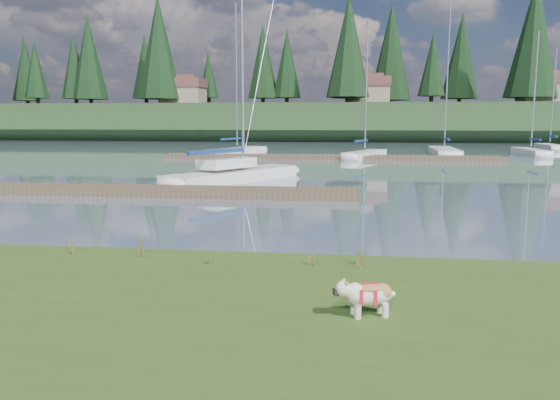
# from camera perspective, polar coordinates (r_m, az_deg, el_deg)

# --- Properties ---
(ground) EXTENTS (200.00, 200.00, 0.00)m
(ground) POSITION_cam_1_polar(r_m,az_deg,el_deg) (42.62, 2.49, 4.32)
(ground) COLOR slate
(ground) RESTS_ON ground
(bank) EXTENTS (60.00, 9.00, 0.35)m
(bank) POSITION_cam_1_polar(r_m,az_deg,el_deg) (7.89, -21.56, -13.76)
(bank) COLOR #324C19
(bank) RESTS_ON ground
(ridge) EXTENTS (200.00, 20.00, 5.00)m
(ridge) POSITION_cam_1_polar(r_m,az_deg,el_deg) (85.43, 5.03, 8.05)
(ridge) COLOR #1C3118
(ridge) RESTS_ON ground
(bulldog) EXTENTS (0.88, 0.50, 0.52)m
(bulldog) POSITION_cam_1_polar(r_m,az_deg,el_deg) (7.82, 9.17, -9.59)
(bulldog) COLOR silver
(bulldog) RESTS_ON bank
(sailboat_main) EXTENTS (6.13, 9.11, 13.44)m
(sailboat_main) POSITION_cam_1_polar(r_m,az_deg,el_deg) (27.69, -3.93, 2.94)
(sailboat_main) COLOR white
(sailboat_main) RESTS_ON ground
(dock_near) EXTENTS (16.00, 2.00, 0.30)m
(dock_near) POSITION_cam_1_polar(r_m,az_deg,el_deg) (22.88, -12.21, 0.92)
(dock_near) COLOR #4C3D2C
(dock_near) RESTS_ON ground
(dock_far) EXTENTS (26.00, 2.20, 0.30)m
(dock_far) POSITION_cam_1_polar(r_m,az_deg,el_deg) (42.49, 5.19, 4.48)
(dock_far) COLOR #4C3D2C
(dock_far) RESTS_ON ground
(sailboat_bg_1) EXTENTS (4.43, 8.73, 12.82)m
(sailboat_bg_1) POSITION_cam_1_polar(r_m,az_deg,el_deg) (48.55, -4.02, 5.20)
(sailboat_bg_1) COLOR white
(sailboat_bg_1) RESTS_ON ground
(sailboat_bg_2) EXTENTS (3.99, 7.08, 10.74)m
(sailboat_bg_2) POSITION_cam_1_polar(r_m,az_deg,el_deg) (44.33, 9.15, 4.81)
(sailboat_bg_2) COLOR white
(sailboat_bg_2) RESTS_ON ground
(sailboat_bg_3) EXTENTS (2.25, 9.73, 14.01)m
(sailboat_bg_3) POSITION_cam_1_polar(r_m,az_deg,el_deg) (50.28, 16.65, 4.97)
(sailboat_bg_3) COLOR white
(sailboat_bg_3) RESTS_ON ground
(sailboat_bg_4) EXTENTS (1.59, 6.99, 10.36)m
(sailboat_bg_4) POSITION_cam_1_polar(r_m,az_deg,el_deg) (51.51, 24.51, 4.65)
(sailboat_bg_4) COLOR white
(sailboat_bg_4) RESTS_ON ground
(sailboat_bg_5) EXTENTS (1.77, 7.05, 10.10)m
(sailboat_bg_5) POSITION_cam_1_polar(r_m,az_deg,el_deg) (61.67, 26.20, 5.04)
(sailboat_bg_5) COLOR white
(sailboat_bg_5) RESTS_ON ground
(weed_0) EXTENTS (0.17, 0.14, 0.55)m
(weed_0) POSITION_cam_1_polar(r_m,az_deg,el_deg) (11.27, -14.40, -4.62)
(weed_0) COLOR #475B23
(weed_0) RESTS_ON bank
(weed_1) EXTENTS (0.17, 0.14, 0.48)m
(weed_1) POSITION_cam_1_polar(r_m,az_deg,el_deg) (10.47, -7.48, -5.60)
(weed_1) COLOR #475B23
(weed_1) RESTS_ON bank
(weed_2) EXTENTS (0.17, 0.14, 0.58)m
(weed_2) POSITION_cam_1_polar(r_m,az_deg,el_deg) (10.46, 8.40, -5.38)
(weed_2) COLOR #475B23
(weed_2) RESTS_ON bank
(weed_3) EXTENTS (0.17, 0.14, 0.48)m
(weed_3) POSITION_cam_1_polar(r_m,az_deg,el_deg) (11.89, -21.08, -4.40)
(weed_3) COLOR #475B23
(weed_3) RESTS_ON bank
(weed_4) EXTENTS (0.17, 0.14, 0.51)m
(weed_4) POSITION_cam_1_polar(r_m,az_deg,el_deg) (10.33, 3.42, -5.66)
(weed_4) COLOR #475B23
(weed_4) RESTS_ON bank
(weed_5) EXTENTS (0.17, 0.14, 0.56)m
(weed_5) POSITION_cam_1_polar(r_m,az_deg,el_deg) (10.12, 8.52, -5.90)
(weed_5) COLOR #475B23
(weed_5) RESTS_ON bank
(mud_lip) EXTENTS (60.00, 0.50, 0.14)m
(mud_lip) POSITION_cam_1_polar(r_m,az_deg,el_deg) (11.75, -11.09, -6.54)
(mud_lip) COLOR #33281C
(mud_lip) RESTS_ON ground
(conifer_1) EXTENTS (4.40, 4.40, 11.30)m
(conifer_1) POSITION_cam_1_polar(r_m,az_deg,el_deg) (94.46, -20.67, 12.92)
(conifer_1) COLOR #382619
(conifer_1) RESTS_ON ridge
(conifer_2) EXTENTS (6.60, 6.60, 16.05)m
(conifer_2) POSITION_cam_1_polar(r_m,az_deg,el_deg) (85.95, -12.55, 15.27)
(conifer_2) COLOR #382619
(conifer_2) RESTS_ON ridge
(conifer_3) EXTENTS (4.84, 4.84, 12.25)m
(conifer_3) POSITION_cam_1_polar(r_m,az_deg,el_deg) (85.89, -1.81, 14.25)
(conifer_3) COLOR #382619
(conifer_3) RESTS_ON ridge
(conifer_4) EXTENTS (6.16, 6.16, 15.10)m
(conifer_4) POSITION_cam_1_polar(r_m,az_deg,el_deg) (78.99, 7.17, 15.69)
(conifer_4) COLOR #382619
(conifer_4) RESTS_ON ridge
(conifer_5) EXTENTS (3.96, 3.96, 10.35)m
(conifer_5) POSITION_cam_1_polar(r_m,az_deg,el_deg) (83.49, 15.66, 13.49)
(conifer_5) COLOR #382619
(conifer_5) RESTS_ON ridge
(conifer_6) EXTENTS (7.04, 7.04, 17.00)m
(conifer_6) POSITION_cam_1_polar(r_m,az_deg,el_deg) (84.66, 25.00, 15.11)
(conifer_6) COLOR #382619
(conifer_6) RESTS_ON ridge
(house_0) EXTENTS (6.30, 5.30, 4.65)m
(house_0) POSITION_cam_1_polar(r_m,az_deg,el_deg) (86.36, -10.05, 11.15)
(house_0) COLOR gray
(house_0) RESTS_ON ridge
(house_1) EXTENTS (6.30, 5.30, 4.65)m
(house_1) POSITION_cam_1_polar(r_m,az_deg,el_deg) (83.49, 9.22, 11.27)
(house_1) COLOR gray
(house_1) RESTS_ON ridge
(house_2) EXTENTS (6.30, 5.30, 4.65)m
(house_2) POSITION_cam_1_polar(r_m,az_deg,el_deg) (85.61, 25.81, 10.48)
(house_2) COLOR gray
(house_2) RESTS_ON ridge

